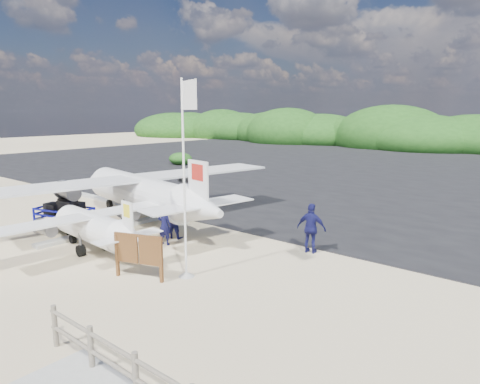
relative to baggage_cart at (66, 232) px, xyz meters
The scene contains 11 objects.
ground 5.86m from the baggage_cart, ahead, with size 160.00×160.00×0.00m, color beige.
asphalt_apron 30.54m from the baggage_cart, 78.94° to the left, with size 90.00×50.00×0.04m, color #B2B2B2, non-canonical shape.
lagoon 3.47m from the baggage_cart, 154.94° to the left, with size 9.00×7.00×0.40m, color #B2B2B2, non-canonical shape.
vegetation_band 55.28m from the baggage_cart, 83.92° to the left, with size 124.00×8.00×4.40m, color #B2B2B2, non-canonical shape.
baggage_cart is the anchor object (origin of this frame).
flagpole 8.07m from the baggage_cart, ahead, with size 1.26×0.53×6.32m, color white, non-canonical shape.
signboard 7.19m from the baggage_cart, 10.52° to the right, with size 1.86×0.17×1.53m, color brown, non-canonical shape.
crew_a 5.22m from the baggage_cart, 18.26° to the left, with size 0.59×0.39×1.62m, color #14144B.
crew_b 5.21m from the baggage_cart, 28.98° to the left, with size 0.79×0.62×1.63m, color #14144B.
crew_c 10.99m from the baggage_cart, 24.28° to the left, with size 1.13×0.47×1.93m, color #14144B.
aircraft_small 30.63m from the baggage_cart, 101.45° to the left, with size 6.31×6.31×2.27m, color #B2B2B2, non-canonical shape.
Camera 1 is at (12.03, -9.25, 5.34)m, focal length 32.00 mm.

